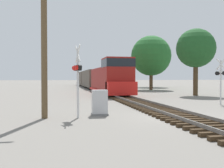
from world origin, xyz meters
name	(u,v)px	position (x,y,z in m)	size (l,w,h in m)	color
ground_plane	(177,117)	(0.00, 0.00, 0.00)	(400.00, 400.00, 0.00)	slate
rail_track_bed	(177,115)	(0.00, 0.00, 0.14)	(2.60, 160.00, 0.31)	#382819
freight_train	(93,79)	(0.00, 36.93, 1.84)	(3.07, 50.73, 4.23)	maroon
crossing_signal_near	(77,72)	(-5.24, 0.70, 2.39)	(0.47, 1.02, 3.80)	silver
crossing_signal_far	(221,76)	(5.99, 5.15, 2.20)	(0.51, 1.01, 3.59)	silver
relay_cabinet	(100,103)	(-3.97, 1.41, 0.70)	(0.91, 0.64, 1.41)	slate
utility_pole	(44,34)	(-6.90, 0.89, 4.32)	(1.80, 0.31, 8.41)	brown
tree_far_right	(196,49)	(9.35, 15.12, 5.47)	(4.52, 4.52, 7.78)	#473521
tree_mid_background	(151,56)	(8.99, 29.38, 5.77)	(6.77, 6.77, 9.18)	brown
tree_deep_background	(152,60)	(13.24, 40.90, 5.93)	(6.66, 6.66, 9.28)	#473521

